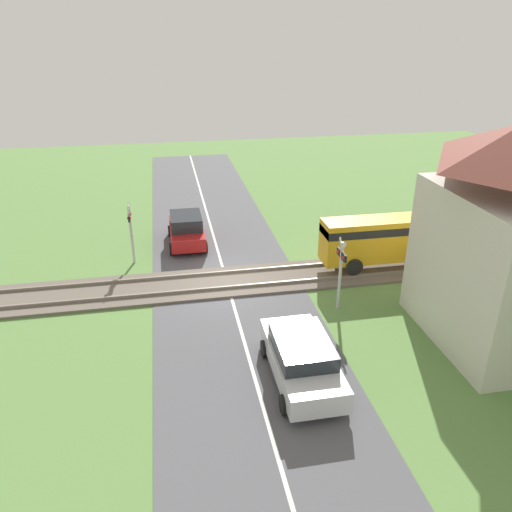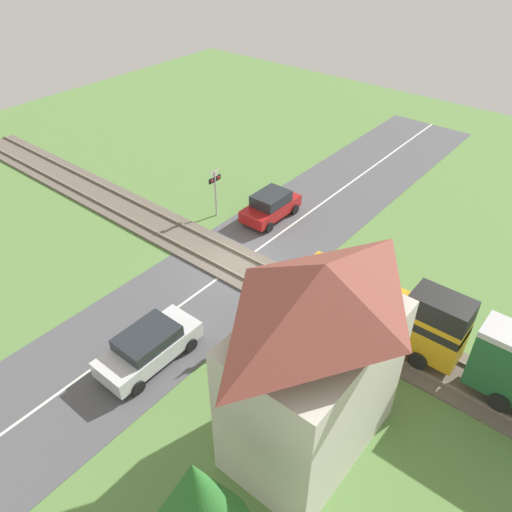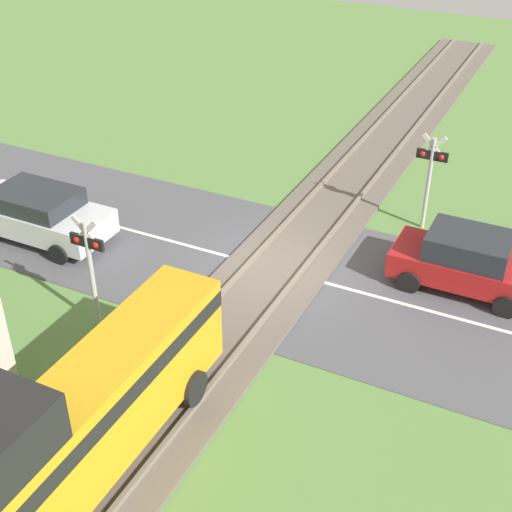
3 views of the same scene
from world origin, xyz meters
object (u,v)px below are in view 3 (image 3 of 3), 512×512
car_near_crossing (466,261)px  crossing_signal_west_approach (430,169)px  car_far_side (38,213)px  crossing_signal_east_approach (89,258)px

car_near_crossing → crossing_signal_west_approach: 3.34m
car_near_crossing → crossing_signal_west_approach: size_ratio=1.26×
car_far_side → crossing_signal_east_approach: (-4.00, 2.62, 1.11)m
car_near_crossing → car_far_side: (11.59, 2.88, -0.02)m
car_far_side → crossing_signal_east_approach: 4.91m
car_near_crossing → crossing_signal_east_approach: 9.44m
car_near_crossing → crossing_signal_east_approach: bearing=35.9°
car_near_crossing → crossing_signal_east_approach: size_ratio=1.26×
car_near_crossing → crossing_signal_west_approach: crossing_signal_west_approach is taller
car_near_crossing → car_far_side: car_near_crossing is taller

